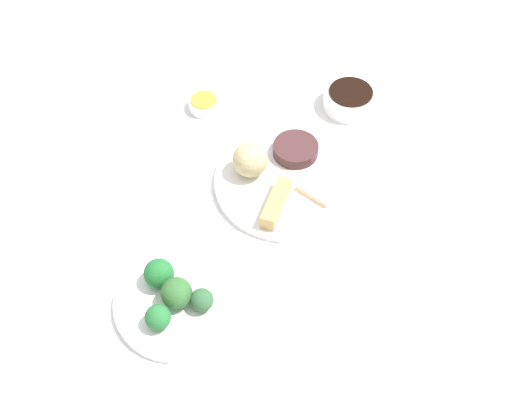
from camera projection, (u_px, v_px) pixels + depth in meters
tabletop at (282, 192)px, 1.30m from camera, size 2.20×2.20×0.02m
main_plate at (286, 182)px, 1.29m from camera, size 0.28×0.28×0.02m
rice_scoop at (250, 160)px, 1.27m from camera, size 0.07×0.07×0.07m
spring_roll at (276, 203)px, 1.23m from camera, size 0.10×0.09×0.03m
crab_rangoon_wonton at (323, 186)px, 1.27m from camera, size 0.09×0.09×0.01m
stir_fry_heap at (296, 149)px, 1.32m from camera, size 0.09×0.09×0.02m
broccoli_plate at (179, 302)px, 1.13m from camera, size 0.22×0.22×0.01m
broccoli_floret_0 at (177, 293)px, 1.10m from camera, size 0.05×0.05×0.05m
broccoli_floret_1 at (202, 300)px, 1.10m from camera, size 0.04×0.04×0.04m
broccoli_floret_2 at (158, 317)px, 1.08m from camera, size 0.04×0.04×0.04m
broccoli_floret_3 at (159, 274)px, 1.12m from camera, size 0.05×0.05×0.05m
soy_sauce_bowl at (350, 100)px, 1.42m from camera, size 0.11×0.11×0.04m
soy_sauce_bowl_liquid at (351, 92)px, 1.40m from camera, size 0.09×0.09×0.00m
sauce_ramekin_hot_mustard at (204, 104)px, 1.42m from camera, size 0.07×0.07×0.02m
sauce_ramekin_hot_mustard_liquid at (204, 100)px, 1.41m from camera, size 0.06×0.06×0.00m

